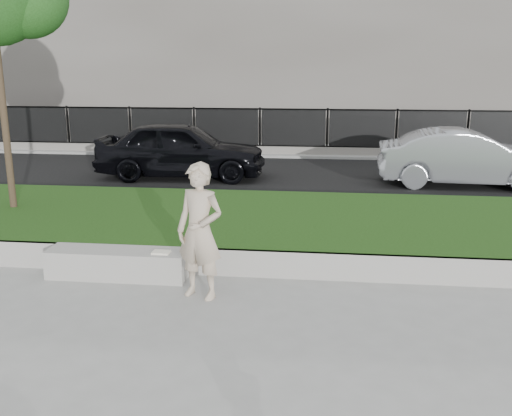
# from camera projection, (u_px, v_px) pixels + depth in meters

# --- Properties ---
(ground) EXTENTS (90.00, 90.00, 0.00)m
(ground) POSITION_uv_depth(u_px,v_px,m) (204.00, 304.00, 7.32)
(ground) COLOR gray
(ground) RESTS_ON ground
(grass_bank) EXTENTS (34.00, 4.00, 0.40)m
(grass_bank) POSITION_uv_depth(u_px,v_px,m) (238.00, 225.00, 10.16)
(grass_bank) COLOR black
(grass_bank) RESTS_ON ground
(grass_kerb) EXTENTS (34.00, 0.08, 0.40)m
(grass_kerb) POSITION_uv_depth(u_px,v_px,m) (218.00, 262.00, 8.27)
(grass_kerb) COLOR #98958E
(grass_kerb) RESTS_ON ground
(street) EXTENTS (34.00, 7.00, 0.04)m
(street) POSITION_uv_depth(u_px,v_px,m) (268.00, 176.00, 15.50)
(street) COLOR black
(street) RESTS_ON ground
(far_pavement) EXTENTS (34.00, 3.00, 0.12)m
(far_pavement) POSITION_uv_depth(u_px,v_px,m) (280.00, 151.00, 19.82)
(far_pavement) COLOR gray
(far_pavement) RESTS_ON ground
(iron_fence) EXTENTS (32.00, 0.30, 1.50)m
(iron_fence) POSITION_uv_depth(u_px,v_px,m) (278.00, 141.00, 18.74)
(iron_fence) COLOR slate
(iron_fence) RESTS_ON far_pavement
(building_facade) EXTENTS (34.00, 10.00, 10.00)m
(building_facade) POSITION_uv_depth(u_px,v_px,m) (293.00, 17.00, 25.35)
(building_facade) COLOR #5D5752
(building_facade) RESTS_ON ground
(stone_bench) EXTENTS (2.01, 0.50, 0.41)m
(stone_bench) POSITION_uv_depth(u_px,v_px,m) (118.00, 263.00, 8.20)
(stone_bench) COLOR #98958E
(stone_bench) RESTS_ON ground
(man) EXTENTS (0.76, 0.62, 1.79)m
(man) POSITION_uv_depth(u_px,v_px,m) (200.00, 231.00, 7.35)
(man) COLOR beige
(man) RESTS_ON ground
(book) EXTENTS (0.25, 0.18, 0.03)m
(book) POSITION_uv_depth(u_px,v_px,m) (161.00, 252.00, 8.00)
(book) COLOR white
(book) RESTS_ON stone_bench
(car_dark) EXTENTS (4.51, 1.95, 1.51)m
(car_dark) POSITION_uv_depth(u_px,v_px,m) (181.00, 149.00, 15.09)
(car_dark) COLOR black
(car_dark) RESTS_ON street
(car_silver) EXTENTS (4.31, 1.69, 1.40)m
(car_silver) POSITION_uv_depth(u_px,v_px,m) (466.00, 158.00, 14.06)
(car_silver) COLOR #96999E
(car_silver) RESTS_ON street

